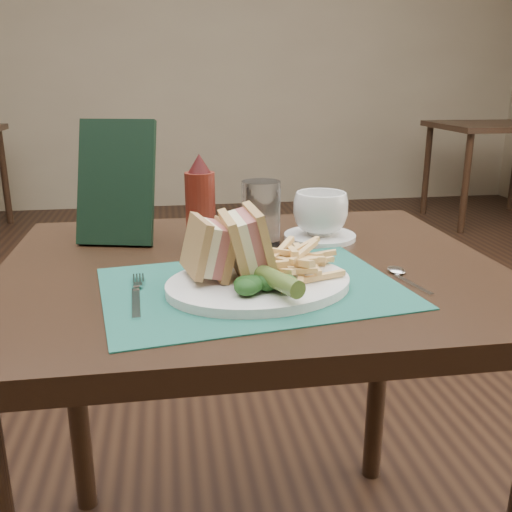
{
  "coord_description": "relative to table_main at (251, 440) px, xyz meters",
  "views": [
    {
      "loc": [
        -0.14,
        -1.48,
        1.07
      ],
      "look_at": [
        -0.01,
        -0.6,
        0.8
      ],
      "focal_mm": 40.0,
      "sensor_mm": 36.0,
      "label": 1
    }
  ],
  "objects": [
    {
      "name": "floor",
      "position": [
        0.0,
        0.5,
        -0.38
      ],
      "size": [
        7.0,
        7.0,
        0.0
      ],
      "primitive_type": "plane",
      "color": "black",
      "rests_on": "ground"
    },
    {
      "name": "fork",
      "position": [
        -0.2,
        -0.14,
        0.38
      ],
      "size": [
        0.04,
        0.17,
        0.01
      ],
      "primitive_type": null,
      "rotation": [
        0.0,
        0.0,
        0.05
      ],
      "color": "silver",
      "rests_on": "placemat"
    },
    {
      "name": "ketchup_bottle",
      "position": [
        -0.08,
        0.12,
        0.47
      ],
      "size": [
        0.06,
        0.06,
        0.19
      ],
      "primitive_type": null,
      "rotation": [
        0.0,
        0.0,
        -0.09
      ],
      "color": "#58170F",
      "rests_on": "table_main"
    },
    {
      "name": "coffee_cup",
      "position": [
        0.17,
        0.14,
        0.43
      ],
      "size": [
        0.16,
        0.16,
        0.09
      ],
      "primitive_type": "imported",
      "rotation": [
        0.0,
        0.0,
        1.04
      ],
      "color": "white",
      "rests_on": "saucer"
    },
    {
      "name": "plate",
      "position": [
        -0.01,
        -0.13,
        0.38
      ],
      "size": [
        0.34,
        0.3,
        0.01
      ],
      "primitive_type": null,
      "rotation": [
        0.0,
        0.0,
        0.22
      ],
      "color": "white",
      "rests_on": "placemat"
    },
    {
      "name": "pickle_spear",
      "position": [
        0.01,
        -0.2,
        0.41
      ],
      "size": [
        0.07,
        0.12,
        0.03
      ],
      "primitive_type": "cylinder",
      "rotation": [
        1.54,
        0.0,
        0.38
      ],
      "color": "#496426",
      "rests_on": "plate"
    },
    {
      "name": "spoon",
      "position": [
        0.24,
        -0.13,
        0.38
      ],
      "size": [
        0.06,
        0.15,
        0.01
      ],
      "primitive_type": null,
      "rotation": [
        0.0,
        0.0,
        0.21
      ],
      "color": "silver",
      "rests_on": "table_main"
    },
    {
      "name": "table_main",
      "position": [
        0.0,
        0.0,
        0.0
      ],
      "size": [
        0.9,
        0.75,
        0.75
      ],
      "primitive_type": null,
      "color": "black",
      "rests_on": "ground"
    },
    {
      "name": "drinking_glass",
      "position": [
        0.04,
        0.12,
        0.44
      ],
      "size": [
        0.09,
        0.09,
        0.13
      ],
      "primitive_type": "cylinder",
      "rotation": [
        0.0,
        0.0,
        0.26
      ],
      "color": "white",
      "rests_on": "table_main"
    },
    {
      "name": "sandwich_half_a",
      "position": [
        -0.1,
        -0.11,
        0.44
      ],
      "size": [
        0.09,
        0.11,
        0.1
      ],
      "primitive_type": null,
      "rotation": [
        0.0,
        0.24,
        0.21
      ],
      "color": "tan",
      "rests_on": "plate"
    },
    {
      "name": "check_presenter",
      "position": [
        -0.24,
        0.19,
        0.5
      ],
      "size": [
        0.17,
        0.13,
        0.25
      ],
      "primitive_type": "cube",
      "rotation": [
        -0.31,
        0.0,
        -0.25
      ],
      "color": "black",
      "rests_on": "table_main"
    },
    {
      "name": "kale_garnish",
      "position": [
        -0.01,
        -0.19,
        0.41
      ],
      "size": [
        0.11,
        0.08,
        0.03
      ],
      "primitive_type": null,
      "color": "#153914",
      "rests_on": "plate"
    },
    {
      "name": "sandwich_half_b",
      "position": [
        -0.04,
        -0.12,
        0.45
      ],
      "size": [
        0.09,
        0.12,
        0.11
      ],
      "primitive_type": null,
      "rotation": [
        0.0,
        -0.24,
        0.05
      ],
      "color": "tan",
      "rests_on": "plate"
    },
    {
      "name": "fries_pile",
      "position": [
        0.06,
        -0.11,
        0.42
      ],
      "size": [
        0.18,
        0.2,
        0.05
      ],
      "primitive_type": null,
      "color": "#EBC075",
      "rests_on": "plate"
    },
    {
      "name": "table_bg_right",
      "position": [
        2.34,
        3.06,
        0.0
      ],
      "size": [
        0.9,
        0.75,
        0.75
      ],
      "primitive_type": null,
      "color": "black",
      "rests_on": "ground"
    },
    {
      "name": "saucer",
      "position": [
        0.17,
        0.14,
        0.38
      ],
      "size": [
        0.17,
        0.17,
        0.01
      ],
      "primitive_type": "cylinder",
      "rotation": [
        0.0,
        0.0,
        0.12
      ],
      "color": "white",
      "rests_on": "table_main"
    },
    {
      "name": "placemat",
      "position": [
        -0.02,
        -0.13,
        0.38
      ],
      "size": [
        0.51,
        0.4,
        0.0
      ],
      "primitive_type": "cube",
      "rotation": [
        0.0,
        0.0,
        0.15
      ],
      "color": "#1C594B",
      "rests_on": "table_main"
    },
    {
      "name": "wall_back",
      "position": [
        0.0,
        4.0,
        -0.38
      ],
      "size": [
        6.0,
        0.0,
        6.0
      ],
      "primitive_type": "plane",
      "rotation": [
        1.57,
        0.0,
        0.0
      ],
      "color": "gray",
      "rests_on": "ground"
    }
  ]
}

